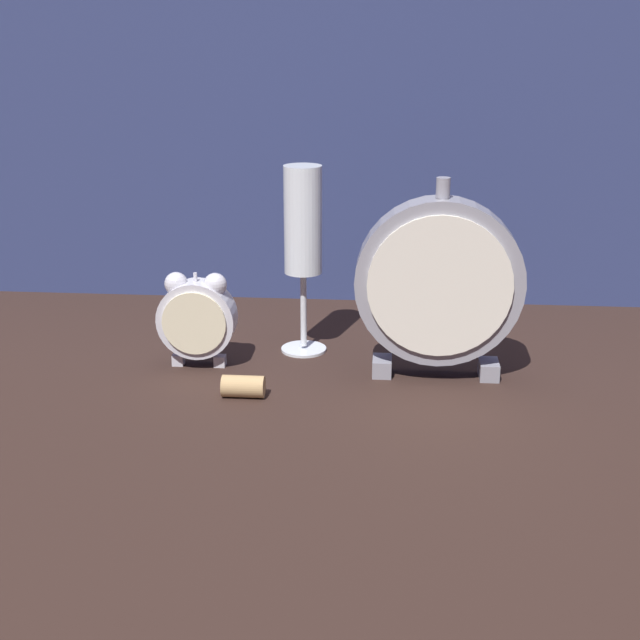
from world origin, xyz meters
name	(u,v)px	position (x,y,z in m)	size (l,w,h in m)	color
ground_plane	(313,395)	(0.00, 0.00, 0.00)	(4.00, 4.00, 0.00)	black
fabric_backdrop_drape	(337,86)	(0.00, 0.33, 0.28)	(1.35, 0.01, 0.55)	navy
alarm_clock_twin_bell	(197,315)	(-0.13, 0.07, 0.06)	(0.08, 0.03, 0.10)	silver
mantel_clock_silver	(439,283)	(0.12, 0.06, 0.10)	(0.17, 0.04, 0.21)	gray
champagne_flute	(303,233)	(-0.02, 0.12, 0.14)	(0.05, 0.05, 0.21)	silver
wine_cork	(243,386)	(-0.07, -0.01, 0.01)	(0.02, 0.02, 0.04)	tan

